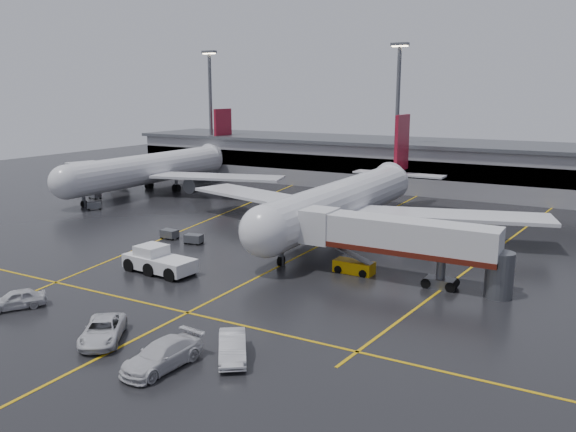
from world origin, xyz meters
The scene contains 22 objects.
ground centered at (0.00, 0.00, 0.00)m, with size 220.00×220.00×0.00m, color black.
apron_line_centre centered at (0.00, 0.00, 0.01)m, with size 0.25×90.00×0.02m, color gold.
apron_line_stop centered at (0.00, -22.00, 0.01)m, with size 60.00×0.25×0.02m, color gold.
apron_line_left centered at (-20.00, 10.00, 0.01)m, with size 0.25×70.00×0.02m, color gold.
apron_line_right centered at (18.00, 10.00, 0.01)m, with size 0.25×70.00×0.02m, color gold.
terminal centered at (0.00, 47.93, 4.32)m, with size 122.00×19.00×8.60m.
light_mast_left centered at (-45.00, 42.00, 14.47)m, with size 3.00×1.20×25.45m.
light_mast_mid centered at (-5.00, 42.00, 14.47)m, with size 3.00×1.20×25.45m.
main_airliner centered at (0.00, 9.70, 4.21)m, with size 48.80×45.60×14.10m.
second_airliner centered at (-42.00, 21.70, 4.21)m, with size 48.80×45.60×14.10m.
jet_bridge centered at (11.87, -6.00, 3.93)m, with size 19.90×3.40×6.05m.
pushback_tractor centered at (-9.36, -14.87, 1.07)m, with size 7.75×3.81×2.69m.
belt_loader centered at (7.47, -5.71, 0.61)m, with size 4.01×2.00×2.49m.
service_van_a centered at (-1.81, -29.15, 0.78)m, with size 2.59×5.61×1.56m, color silver.
service_van_b centered at (4.62, -30.24, 0.86)m, with size 2.42×5.94×1.73m, color silver.
service_van_c centered at (7.80, -26.96, 0.83)m, with size 1.75×5.01×1.65m, color silver.
service_van_d centered at (-12.79, -28.08, 0.78)m, with size 1.85×4.60×1.57m, color silver.
baggage_cart_a centered at (-13.16, -4.54, 0.63)m, with size 2.21×1.65×1.12m.
baggage_cart_b centered at (-17.20, -4.08, 0.63)m, with size 2.04×1.36×1.12m.
baggage_cart_c centered at (-11.75, 4.64, 0.63)m, with size 2.29×1.81×1.12m.
baggage_cart_d centered at (-45.93, 10.81, 0.63)m, with size 2.24×1.71×1.12m.
baggage_cart_e centered at (-38.98, 4.26, 0.63)m, with size 2.35×2.32×1.12m.
Camera 1 is at (28.55, -56.40, 17.32)m, focal length 36.35 mm.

